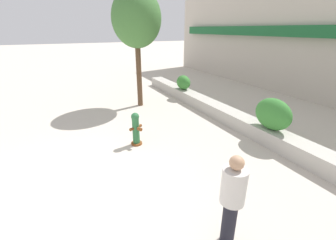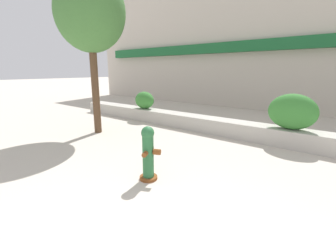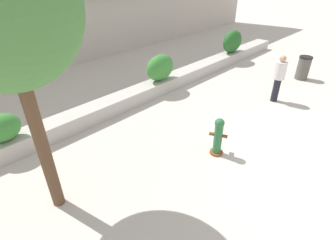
{
  "view_description": "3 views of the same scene",
  "coord_description": "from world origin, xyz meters",
  "px_view_note": "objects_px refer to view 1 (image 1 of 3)",
  "views": [
    {
      "loc": [
        4.69,
        0.15,
        3.48
      ],
      "look_at": [
        -1.03,
        2.95,
        0.89
      ],
      "focal_mm": 24.0,
      "sensor_mm": 36.0,
      "label": 1
    },
    {
      "loc": [
        1.27,
        -0.93,
        2.12
      ],
      "look_at": [
        -2.29,
        3.63,
        0.83
      ],
      "focal_mm": 24.0,
      "sensor_mm": 36.0,
      "label": 2
    },
    {
      "loc": [
        -6.56,
        -0.86,
        4.41
      ],
      "look_at": [
        -2.13,
        3.35,
        0.77
      ],
      "focal_mm": 28.0,
      "sensor_mm": 36.0,
      "label": 3
    }
  ],
  "objects_px": {
    "street_tree": "(136,19)",
    "pedestrian": "(232,196)",
    "hedge_bush_0": "(183,82)",
    "fire_hydrant": "(136,129)",
    "hedge_bush_1": "(273,114)"
  },
  "relations": [
    {
      "from": "hedge_bush_1",
      "to": "street_tree",
      "type": "distance_m",
      "value": 6.71
    },
    {
      "from": "hedge_bush_1",
      "to": "fire_hydrant",
      "type": "bearing_deg",
      "value": -114.52
    },
    {
      "from": "hedge_bush_0",
      "to": "hedge_bush_1",
      "type": "bearing_deg",
      "value": 0.0
    },
    {
      "from": "hedge_bush_1",
      "to": "hedge_bush_0",
      "type": "bearing_deg",
      "value": 180.0
    },
    {
      "from": "pedestrian",
      "to": "hedge_bush_1",
      "type": "bearing_deg",
      "value": 122.54
    },
    {
      "from": "hedge_bush_1",
      "to": "street_tree",
      "type": "height_order",
      "value": "street_tree"
    },
    {
      "from": "fire_hydrant",
      "to": "street_tree",
      "type": "relative_size",
      "value": 0.21
    },
    {
      "from": "hedge_bush_1",
      "to": "street_tree",
      "type": "bearing_deg",
      "value": -156.11
    },
    {
      "from": "hedge_bush_1",
      "to": "pedestrian",
      "type": "relative_size",
      "value": 0.73
    },
    {
      "from": "hedge_bush_0",
      "to": "street_tree",
      "type": "relative_size",
      "value": 0.18
    },
    {
      "from": "hedge_bush_1",
      "to": "street_tree",
      "type": "relative_size",
      "value": 0.25
    },
    {
      "from": "street_tree",
      "to": "pedestrian",
      "type": "bearing_deg",
      "value": -8.68
    },
    {
      "from": "hedge_bush_0",
      "to": "fire_hydrant",
      "type": "bearing_deg",
      "value": -45.47
    },
    {
      "from": "fire_hydrant",
      "to": "street_tree",
      "type": "bearing_deg",
      "value": 158.68
    },
    {
      "from": "hedge_bush_0",
      "to": "hedge_bush_1",
      "type": "xyz_separation_m",
      "value": [
        5.65,
        0.0,
        0.13
      ]
    }
  ]
}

